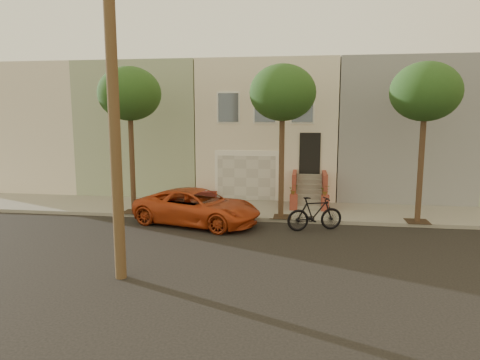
# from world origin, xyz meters

# --- Properties ---
(ground) EXTENTS (90.00, 90.00, 0.00)m
(ground) POSITION_xyz_m (0.00, 0.00, 0.00)
(ground) COLOR black
(ground) RESTS_ON ground
(sidewalk) EXTENTS (40.00, 3.70, 0.15)m
(sidewalk) POSITION_xyz_m (0.00, 5.35, 0.07)
(sidewalk) COLOR gray
(sidewalk) RESTS_ON ground
(house_row) EXTENTS (33.10, 11.70, 7.00)m
(house_row) POSITION_xyz_m (0.00, 11.19, 3.64)
(house_row) COLOR beige
(house_row) RESTS_ON sidewalk
(tree_left) EXTENTS (2.70, 2.57, 6.30)m
(tree_left) POSITION_xyz_m (-5.50, 3.90, 5.26)
(tree_left) COLOR #2D2116
(tree_left) RESTS_ON sidewalk
(tree_mid) EXTENTS (2.70, 2.57, 6.30)m
(tree_mid) POSITION_xyz_m (1.00, 3.90, 5.26)
(tree_mid) COLOR #2D2116
(tree_mid) RESTS_ON sidewalk
(tree_right) EXTENTS (2.70, 2.57, 6.30)m
(tree_right) POSITION_xyz_m (6.50, 3.90, 5.26)
(tree_right) COLOR #2D2116
(tree_right) RESTS_ON sidewalk
(pickup_truck) EXTENTS (5.60, 3.66, 1.43)m
(pickup_truck) POSITION_xyz_m (-2.32, 2.77, 0.72)
(pickup_truck) COLOR #B83D17
(pickup_truck) RESTS_ON ground
(motorcycle) EXTENTS (2.28, 1.32, 1.32)m
(motorcycle) POSITION_xyz_m (2.37, 2.49, 0.66)
(motorcycle) COLOR black
(motorcycle) RESTS_ON ground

